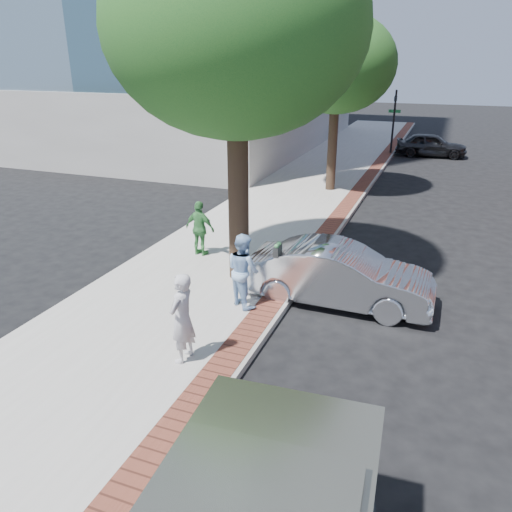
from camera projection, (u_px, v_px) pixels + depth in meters
The scene contains 14 objects.
ground at pixel (232, 317), 11.51m from camera, with size 120.00×120.00×0.00m, color black.
sidewalk at pixel (280, 213), 18.92m from camera, with size 5.00×60.00×0.15m, color #9E9991.
brick_strip at pixel (337, 217), 18.15m from camera, with size 0.60×60.00×0.01m, color brown.
curb at pixel (346, 220), 18.07m from camera, with size 0.10×60.00×0.15m, color gray.
office_base at pixel (186, 113), 34.16m from camera, with size 18.20×22.20×4.00m, color gray.
signal_near at pixel (394, 117), 29.44m from camera, with size 0.70×0.15×3.80m.
tree_near at pixel (236, 28), 11.06m from camera, with size 6.00×6.00×8.51m.
tree_far at pixel (337, 64), 20.11m from camera, with size 4.80×4.80×7.14m.
parking_meter at pixel (277, 260), 11.58m from camera, with size 0.12×0.32×1.47m.
person_gray at pixel (182, 318), 9.32m from camera, with size 0.65×0.43×1.79m, color #B9B9BE.
person_officer at pixel (243, 270), 11.47m from camera, with size 0.85×0.66×1.75m, color #98C0EB.
person_green at pixel (200, 229), 14.44m from camera, with size 0.95×0.39×1.62m, color #408E47.
sedan_silver at pixel (339, 275), 11.93m from camera, with size 1.54×4.43×1.46m, color silver.
bg_car at pixel (431, 145), 29.71m from camera, with size 1.64×4.07×1.39m, color black.
Camera 1 is at (4.17, -9.29, 5.59)m, focal length 35.00 mm.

